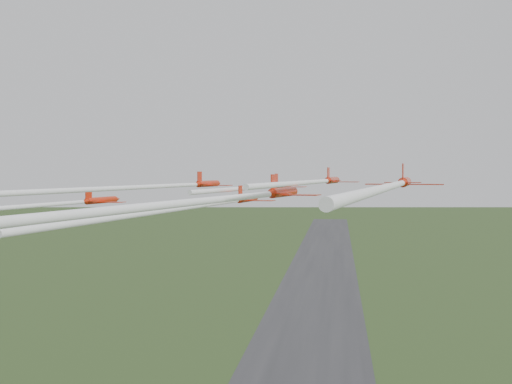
# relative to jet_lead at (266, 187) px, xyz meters

# --- Properties ---
(runway) EXTENTS (38.00, 900.00, 0.04)m
(runway) POSITION_rel_jet_lead_xyz_m (2.84, 193.14, -52.46)
(runway) COLOR #313133
(runway) RESTS_ON ground
(jet_lead) EXTENTS (12.15, 47.76, 2.69)m
(jet_lead) POSITION_rel_jet_lead_xyz_m (0.00, 0.00, 0.00)
(jet_lead) COLOR red
(jet_row2_left) EXTENTS (15.74, 65.88, 2.63)m
(jet_row2_left) POSITION_rel_jet_lead_xyz_m (-13.50, -15.56, 0.40)
(jet_row2_left) COLOR red
(jet_row2_right) EXTENTS (11.87, 52.37, 2.57)m
(jet_row2_right) POSITION_rel_jet_lead_xyz_m (9.07, -14.69, 1.09)
(jet_row2_right) COLOR red
(jet_row3_left) EXTENTS (14.75, 59.57, 2.36)m
(jet_row3_left) POSITION_rel_jet_lead_xyz_m (-25.94, -31.04, -1.76)
(jet_row3_left) COLOR red
(jet_row3_mid) EXTENTS (11.93, 57.35, 2.36)m
(jet_row3_mid) POSITION_rel_jet_lead_xyz_m (-2.79, -32.99, -1.27)
(jet_row3_mid) COLOR red
(jet_row3_right) EXTENTS (14.32, 65.06, 2.95)m
(jet_row3_right) POSITION_rel_jet_lead_xyz_m (18.03, -36.99, 1.10)
(jet_row3_right) COLOR red
(jet_row4_right) EXTENTS (17.17, 64.71, 2.75)m
(jet_row4_right) POSITION_rel_jet_lead_xyz_m (1.87, -45.84, -0.03)
(jet_row4_right) COLOR red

